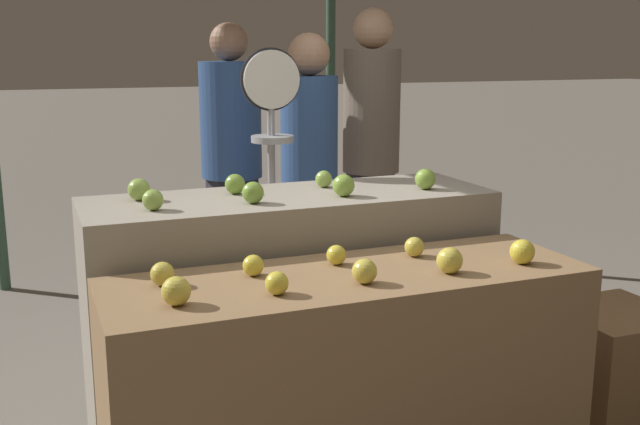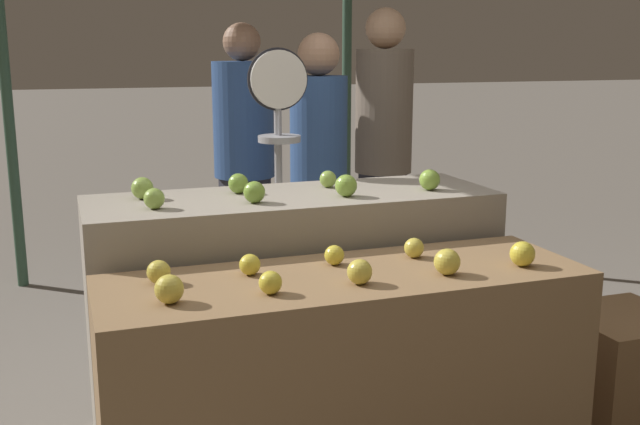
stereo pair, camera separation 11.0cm
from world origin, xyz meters
name	(u,v)px [view 2 (the right image)]	position (x,y,z in m)	size (l,w,h in m)	color
display_counter_front	(346,389)	(0.00, 0.00, 0.42)	(1.66, 0.55, 0.83)	olive
display_counter_back	(294,311)	(0.00, 0.60, 0.50)	(1.66, 0.55, 1.00)	gray
apple_front_0	(169,289)	(-0.61, -0.10, 0.88)	(0.09, 0.09, 0.09)	gold
apple_front_1	(270,283)	(-0.30, -0.12, 0.87)	(0.07, 0.07, 0.07)	gold
apple_front_2	(359,272)	(0.00, -0.11, 0.87)	(0.08, 0.08, 0.08)	gold
apple_front_3	(447,262)	(0.32, -0.12, 0.88)	(0.09, 0.09, 0.09)	gold
apple_front_4	(522,254)	(0.61, -0.11, 0.88)	(0.09, 0.09, 0.09)	gold
apple_front_5	(159,272)	(-0.61, 0.11, 0.87)	(0.08, 0.08, 0.08)	gold
apple_front_6	(250,265)	(-0.31, 0.10, 0.87)	(0.07, 0.07, 0.07)	gold
apple_front_7	(335,255)	(0.00, 0.12, 0.87)	(0.07, 0.07, 0.07)	gold
apple_front_8	(414,248)	(0.31, 0.11, 0.87)	(0.07, 0.07, 0.07)	gold
apple_back_0	(154,199)	(-0.57, 0.50, 1.04)	(0.08, 0.08, 0.08)	#8EB247
apple_back_1	(254,192)	(-0.19, 0.49, 1.04)	(0.08, 0.08, 0.08)	#7AA338
apple_back_2	(346,186)	(0.19, 0.49, 1.04)	(0.09, 0.09, 0.09)	#84AD3D
apple_back_3	(430,180)	(0.57, 0.50, 1.04)	(0.09, 0.09, 0.09)	#84AD3D
apple_back_4	(142,188)	(-0.59, 0.71, 1.04)	(0.09, 0.09, 0.09)	#8EB247
apple_back_5	(238,183)	(-0.20, 0.70, 1.04)	(0.08, 0.08, 0.08)	#7AA338
apple_back_6	(328,179)	(0.19, 0.70, 1.03)	(0.07, 0.07, 0.07)	#8EB247
produce_scale	(279,141)	(0.09, 1.11, 1.15)	(0.29, 0.20, 1.58)	#99999E
person_vendor_at_scale	(319,165)	(0.40, 1.44, 0.97)	(0.31, 0.31, 1.66)	#2D2D38
person_customer_left	(384,136)	(0.97, 1.88, 1.06)	(0.42, 0.42, 1.81)	#2D2D38
person_customer_right	(244,145)	(0.19, 2.22, 1.00)	(0.45, 0.45, 1.73)	#2D2D38
wooden_crate_side	(620,367)	(1.33, 0.15, 0.24)	(0.47, 0.47, 0.47)	olive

